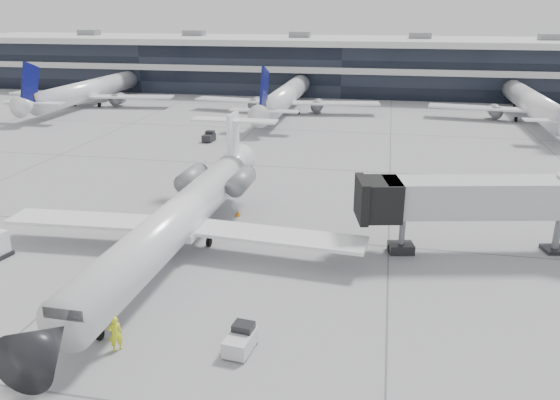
% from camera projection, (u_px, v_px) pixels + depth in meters
% --- Properties ---
extents(ground, '(220.00, 220.00, 0.00)m').
position_uv_depth(ground, '(260.00, 236.00, 43.09)').
color(ground, gray).
rests_on(ground, ground).
extents(terminal, '(170.00, 22.00, 10.00)m').
position_uv_depth(terminal, '(346.00, 68.00, 117.36)').
color(terminal, black).
rests_on(terminal, ground).
extents(bg_jet_left, '(32.00, 40.00, 9.60)m').
position_uv_depth(bg_jet_left, '(93.00, 105.00, 102.19)').
color(bg_jet_left, white).
rests_on(bg_jet_left, ground).
extents(bg_jet_center, '(32.00, 40.00, 9.60)m').
position_uv_depth(bg_jet_center, '(286.00, 112.00, 95.47)').
color(bg_jet_center, white).
rests_on(bg_jet_center, ground).
extents(bg_jet_right, '(32.00, 40.00, 9.60)m').
position_uv_depth(bg_jet_right, '(529.00, 120.00, 88.21)').
color(bg_jet_right, white).
rests_on(bg_jet_right, ground).
extents(regional_jet, '(27.28, 33.95, 7.85)m').
position_uv_depth(regional_jet, '(180.00, 217.00, 39.58)').
color(regional_jet, white).
rests_on(regional_jet, ground).
extents(jet_bridge, '(17.89, 6.83, 5.77)m').
position_uv_depth(jet_bridge, '(495.00, 198.00, 38.98)').
color(jet_bridge, silver).
rests_on(jet_bridge, ground).
extents(ramp_worker, '(0.86, 0.84, 1.99)m').
position_uv_depth(ramp_worker, '(115.00, 333.00, 28.44)').
color(ramp_worker, '#E3F619').
rests_on(ramp_worker, ground).
extents(baggage_tug, '(1.51, 2.27, 1.36)m').
position_uv_depth(baggage_tug, '(241.00, 340.00, 28.55)').
color(baggage_tug, silver).
rests_on(baggage_tug, ground).
extents(traffic_cone, '(0.50, 0.50, 0.59)m').
position_uv_depth(traffic_cone, '(238.00, 213.00, 47.23)').
color(traffic_cone, orange).
rests_on(traffic_cone, ground).
extents(far_tug, '(1.40, 2.24, 1.38)m').
position_uv_depth(far_tug, '(209.00, 137.00, 73.79)').
color(far_tug, black).
rests_on(far_tug, ground).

